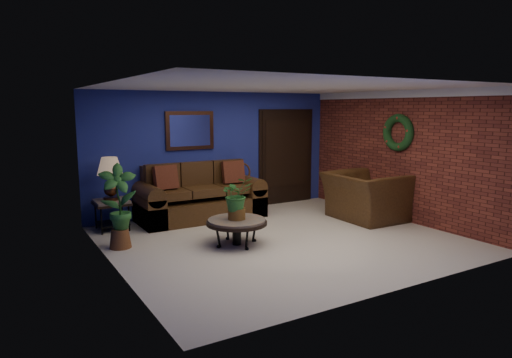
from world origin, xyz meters
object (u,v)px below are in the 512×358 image
sofa (199,200)px  side_chair (244,184)px  end_table (112,207)px  table_lamp (110,173)px  armchair (365,196)px  coffee_table (237,223)px

sofa → side_chair: sofa is taller
end_table → table_lamp: (0.00, 0.00, 0.61)m
table_lamp → armchair: size_ratio=0.52×
end_table → table_lamp: table_lamp is taller
coffee_table → end_table: end_table is taller
coffee_table → armchair: 2.96m
end_table → side_chair: (2.76, 0.08, 0.16)m
table_lamp → side_chair: size_ratio=0.72×
end_table → table_lamp: bearing=71.6°
sofa → table_lamp: table_lamp is taller
coffee_table → table_lamp: 2.53m
coffee_table → end_table: (-1.50, 1.93, 0.06)m
coffee_table → armchair: bearing=3.9°
sofa → side_chair: size_ratio=2.38×
end_table → side_chair: side_chair is taller
end_table → armchair: bearing=-21.2°
coffee_table → side_chair: 2.37m
sofa → armchair: size_ratio=1.74×
end_table → armchair: (4.45, -1.73, 0.04)m
end_table → table_lamp: 0.61m
table_lamp → armchair: table_lamp is taller
armchair → table_lamp: bearing=70.3°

